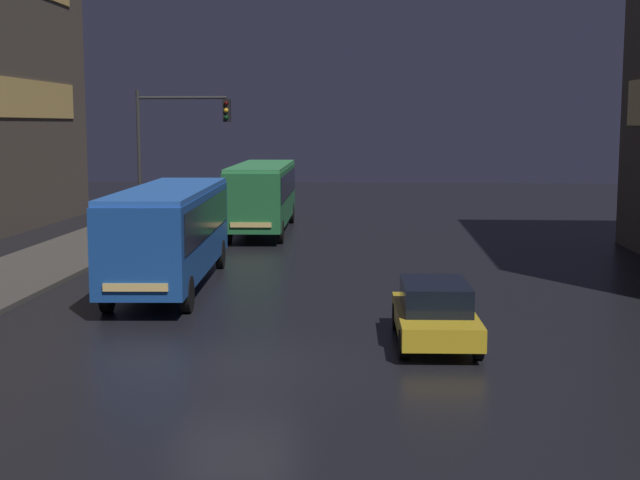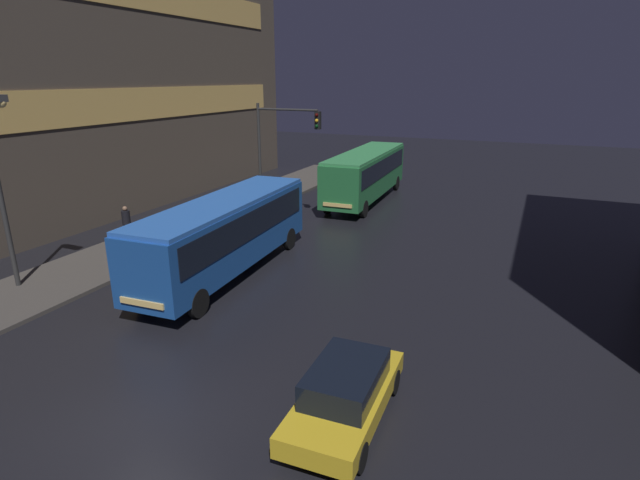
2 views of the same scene
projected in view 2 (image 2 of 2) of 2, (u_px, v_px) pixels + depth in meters
name	position (u px, v px, depth m)	size (l,w,h in m)	color
ground_plane	(138.00, 425.00, 11.63)	(120.00, 120.00, 0.00)	black
sidewalk_left	(143.00, 246.00, 23.76)	(4.00, 48.00, 0.15)	#47423D
building_left_tower	(86.00, 52.00, 30.70)	(10.07, 29.97, 18.38)	#4C4238
bus_near	(226.00, 229.00, 20.00)	(2.98, 10.49, 3.12)	#194793
bus_far	(366.00, 171.00, 32.16)	(2.87, 10.89, 3.21)	#236B38
car_taxi	(346.00, 392.00, 11.61)	(1.92, 4.32, 1.43)	gold
pedestrian_near	(126.00, 220.00, 23.87)	(0.55, 0.55, 1.74)	black
traffic_light_main	(280.00, 142.00, 27.01)	(3.79, 0.35, 6.40)	#2D2D2D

